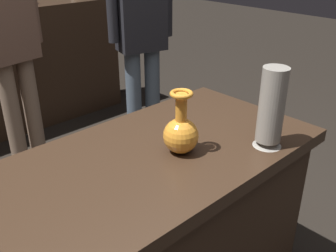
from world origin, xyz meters
The scene contains 5 objects.
display_plinth centered at (0.00, 0.00, 0.40)m, with size 1.20×0.64×0.80m.
vase_centerpiece centered at (0.07, -0.05, 0.88)m, with size 0.12×0.12×0.22m.
vase_tall_behind centered at (0.32, -0.23, 0.94)m, with size 0.10×0.10×0.29m.
visitor_center_back centered at (0.15, 1.54, 0.91)m, with size 0.46×0.23×1.55m.
visitor_near_right centered at (0.91, 1.17, 0.91)m, with size 0.46×0.26×1.55m.
Camera 1 is at (-0.76, -0.87, 1.47)m, focal length 41.25 mm.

